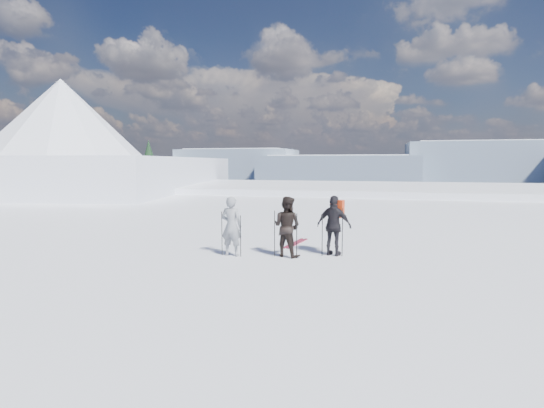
{
  "coord_description": "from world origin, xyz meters",
  "views": [
    {
      "loc": [
        0.92,
        -8.75,
        2.65
      ],
      "look_at": [
        -2.04,
        3.0,
        1.42
      ],
      "focal_mm": 28.0,
      "sensor_mm": 36.0,
      "label": 1
    }
  ],
  "objects": [
    {
      "name": "near_ridge",
      "position": [
        -26.56,
        29.34,
        -3.48
      ],
      "size": [
        31.37,
        35.68,
        25.62
      ],
      "color": "white",
      "rests_on": "ground"
    },
    {
      "name": "far_mountain_range",
      "position": [
        29.6,
        454.78,
        -7.19
      ],
      "size": [
        770.0,
        110.0,
        53.0
      ],
      "color": "slate",
      "rests_on": "ground"
    },
    {
      "name": "ski_poles",
      "position": [
        -1.6,
        2.61,
        0.62
      ],
      "size": [
        3.32,
        0.78,
        1.36
      ],
      "color": "black",
      "rests_on": "ground"
    },
    {
      "name": "skier_grey",
      "position": [
        -3.05,
        2.35,
        0.84
      ],
      "size": [
        0.64,
        0.45,
        1.68
      ],
      "primitive_type": "imported",
      "rotation": [
        0.0,
        0.0,
        3.06
      ],
      "color": "gray",
      "rests_on": "ground"
    },
    {
      "name": "skier_dark",
      "position": [
        -1.52,
        2.64,
        0.84
      ],
      "size": [
        0.98,
        0.86,
        1.68
      ],
      "primitive_type": "imported",
      "rotation": [
        0.0,
        0.0,
        2.82
      ],
      "color": "black",
      "rests_on": "ground"
    },
    {
      "name": "skier_pack",
      "position": [
        -0.26,
        3.06,
        0.85
      ],
      "size": [
        1.07,
        0.65,
        1.7
      ],
      "primitive_type": "imported",
      "rotation": [
        0.0,
        0.0,
        2.89
      ],
      "color": "black",
      "rests_on": "ground"
    },
    {
      "name": "lake_basin",
      "position": [
        0.0,
        30.0,
        -6.5
      ],
      "size": [
        820.0,
        820.0,
        71.62
      ],
      "color": "white",
      "rests_on": "ground"
    },
    {
      "name": "skis_loose",
      "position": [
        -1.63,
        4.48,
        0.01
      ],
      "size": [
        0.52,
        1.69,
        0.03
      ],
      "color": "black",
      "rests_on": "ground"
    },
    {
      "name": "backpack",
      "position": [
        -0.19,
        3.3,
        1.94
      ],
      "size": [
        0.4,
        0.29,
        0.5
      ],
      "primitive_type": "cube",
      "rotation": [
        0.0,
        0.0,
        2.89
      ],
      "color": "red",
      "rests_on": "skier_pack"
    }
  ]
}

